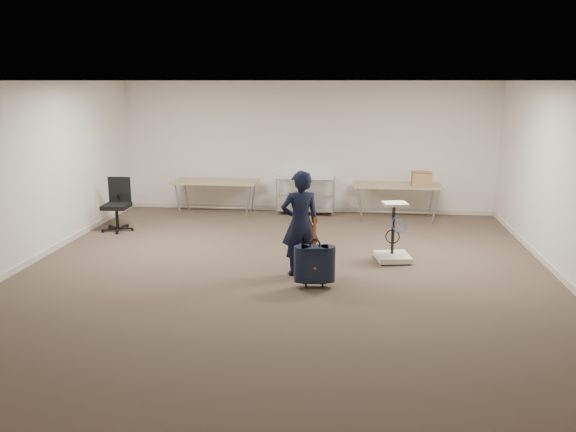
# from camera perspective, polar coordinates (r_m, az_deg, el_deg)

# --- Properties ---
(ground) EXTENTS (9.00, 9.00, 0.00)m
(ground) POSITION_cam_1_polar(r_m,az_deg,el_deg) (8.10, -0.69, -6.62)
(ground) COLOR #4B3E2D
(ground) RESTS_ON ground
(room_shell) EXTENTS (8.00, 9.00, 9.00)m
(room_shell) POSITION_cam_1_polar(r_m,az_deg,el_deg) (9.39, 0.37, -3.44)
(room_shell) COLOR white
(room_shell) RESTS_ON ground
(folding_table_left) EXTENTS (1.80, 0.75, 0.73)m
(folding_table_left) POSITION_cam_1_polar(r_m,az_deg,el_deg) (12.03, -7.34, 3.32)
(folding_table_left) COLOR tan
(folding_table_left) RESTS_ON ground
(folding_table_right) EXTENTS (1.80, 0.75, 0.73)m
(folding_table_right) POSITION_cam_1_polar(r_m,az_deg,el_deg) (11.73, 11.03, 2.91)
(folding_table_right) COLOR tan
(folding_table_right) RESTS_ON ground
(wire_shelf) EXTENTS (1.22, 0.47, 0.80)m
(wire_shelf) POSITION_cam_1_polar(r_m,az_deg,el_deg) (12.02, 1.82, 2.26)
(wire_shelf) COLOR silver
(wire_shelf) RESTS_ON ground
(person) EXTENTS (0.66, 0.55, 1.56)m
(person) POSITION_cam_1_polar(r_m,az_deg,el_deg) (8.15, 1.25, -0.75)
(person) COLOR black
(person) RESTS_ON ground
(suitcase) EXTENTS (0.39, 0.26, 1.00)m
(suitcase) POSITION_cam_1_polar(r_m,az_deg,el_deg) (7.76, 2.71, -4.91)
(suitcase) COLOR black
(suitcase) RESTS_ON ground
(office_chair) EXTENTS (0.61, 0.61, 1.00)m
(office_chair) POSITION_cam_1_polar(r_m,az_deg,el_deg) (11.22, -16.91, 0.15)
(office_chair) COLOR black
(office_chair) RESTS_ON ground
(equipment_cart) EXTENTS (0.60, 0.60, 0.95)m
(equipment_cart) POSITION_cam_1_polar(r_m,az_deg,el_deg) (9.07, 10.64, -2.98)
(equipment_cart) COLOR beige
(equipment_cart) RESTS_ON ground
(cardboard_box) EXTENTS (0.38, 0.29, 0.29)m
(cardboard_box) POSITION_cam_1_polar(r_m,az_deg,el_deg) (11.65, 13.40, 3.70)
(cardboard_box) COLOR olive
(cardboard_box) RESTS_ON folding_table_right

